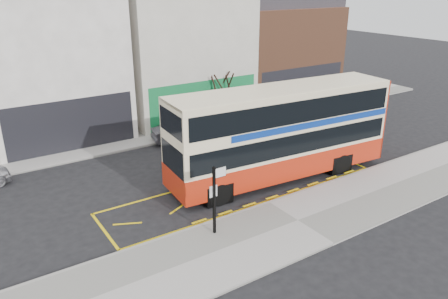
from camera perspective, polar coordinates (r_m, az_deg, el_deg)
ground at (r=20.35m, az=5.21°, el=-6.78°), size 120.00×120.00×0.00m
pavement at (r=18.82m, az=9.61°, el=-9.27°), size 40.00×4.00×0.15m
kerb at (r=20.06m, az=5.89°, el=-7.00°), size 40.00×0.15×0.15m
far_pavement at (r=28.98m, az=-8.37°, el=2.01°), size 50.00×3.00×0.15m
road_markings at (r=21.48m, az=2.56°, el=-5.10°), size 14.00×3.40×0.01m
terrace_left at (r=29.79m, az=-22.15°, el=11.64°), size 8.00×8.01×11.80m
terrace_green_shop at (r=32.81m, az=-6.27°, el=13.36°), size 9.00×8.01×11.30m
terrace_right at (r=37.81m, az=6.30°, el=13.65°), size 9.00×8.01×10.30m
double_decker_bus at (r=22.00m, az=7.52°, el=2.34°), size 11.93×3.63×4.69m
bus_stop_post at (r=16.89m, az=-1.12°, el=-5.76°), size 0.71×0.12×2.85m
car_grey at (r=27.58m, az=-5.38°, el=2.37°), size 4.04×2.01×1.27m
car_white at (r=31.13m, az=7.20°, el=4.72°), size 5.29×2.57×1.48m
street_tree_right at (r=29.93m, az=-0.26°, el=9.10°), size 2.18×2.18×4.71m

